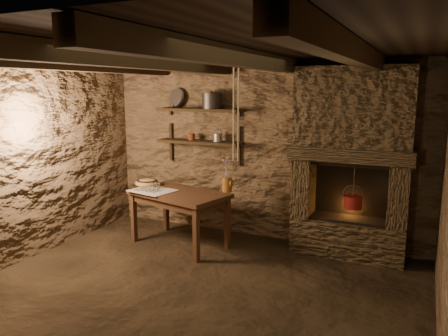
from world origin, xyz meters
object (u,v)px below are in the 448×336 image
at_px(stoneware_jug, 227,178).
at_px(work_table, 180,216).
at_px(iron_stockpot, 212,102).
at_px(wooden_bowl, 147,183).
at_px(red_pot, 353,201).

bearing_deg(stoneware_jug, work_table, -143.40).
distance_m(work_table, iron_stockpot, 1.62).
height_order(wooden_bowl, red_pot, red_pot).
xyz_separation_m(work_table, iron_stockpot, (0.16, 0.63, 1.48)).
relative_size(work_table, red_pot, 2.58).
distance_m(wooden_bowl, red_pot, 2.73).
bearing_deg(wooden_bowl, stoneware_jug, 7.63).
relative_size(stoneware_jug, wooden_bowl, 1.33).
relative_size(iron_stockpot, red_pot, 0.47).
height_order(stoneware_jug, iron_stockpot, iron_stockpot).
height_order(work_table, iron_stockpot, iron_stockpot).
relative_size(work_table, iron_stockpot, 5.45).
bearing_deg(stoneware_jug, red_pot, 19.93).
height_order(stoneware_jug, wooden_bowl, stoneware_jug).
bearing_deg(red_pot, work_table, -166.41).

